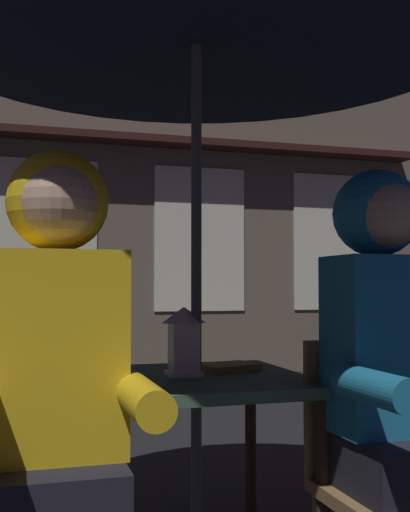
{
  "coord_description": "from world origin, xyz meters",
  "views": [
    {
      "loc": [
        -0.58,
        -2.06,
        1.04
      ],
      "look_at": [
        0.0,
        -0.1,
        1.14
      ],
      "focal_mm": 44.31,
      "sensor_mm": 36.0,
      "label": 1
    }
  ],
  "objects": [
    {
      "name": "cafe_table",
      "position": [
        0.0,
        0.0,
        0.64
      ],
      "size": [
        0.72,
        0.72,
        0.74
      ],
      "color": "#42664C",
      "rests_on": "ground_plane"
    },
    {
      "name": "chair_right",
      "position": [
        0.48,
        -0.37,
        0.49
      ],
      "size": [
        0.4,
        0.4,
        0.87
      ],
      "color": "olive",
      "rests_on": "ground_plane"
    },
    {
      "name": "person_right_hooded",
      "position": [
        0.48,
        -0.43,
        0.85
      ],
      "size": [
        0.45,
        0.56,
        1.4
      ],
      "color": "black",
      "rests_on": "ground_plane"
    },
    {
      "name": "lantern",
      "position": [
        -0.04,
        0.01,
        0.86
      ],
      "size": [
        0.11,
        0.11,
        0.23
      ],
      "color": "white",
      "rests_on": "cafe_table"
    },
    {
      "name": "shopfront_building",
      "position": [
        -0.29,
        5.4,
        3.09
      ],
      "size": [
        10.0,
        0.93,
        6.2
      ],
      "color": "#6B5B4C",
      "rests_on": "ground_plane"
    },
    {
      "name": "bicycle_third",
      "position": [
        -0.49,
        3.72,
        0.35
      ],
      "size": [
        1.68,
        0.21,
        0.84
      ],
      "color": "black",
      "rests_on": "ground_plane"
    },
    {
      "name": "potted_plant",
      "position": [
        3.19,
        4.25,
        0.54
      ],
      "size": [
        0.6,
        0.6,
        0.92
      ],
      "color": "brown",
      "rests_on": "ground_plane"
    },
    {
      "name": "book",
      "position": [
        0.14,
        0.09,
        0.75
      ],
      "size": [
        0.23,
        0.19,
        0.02
      ],
      "primitive_type": "cube",
      "rotation": [
        0.0,
        0.0,
        0.3
      ],
      "color": "olive",
      "rests_on": "cafe_table"
    },
    {
      "name": "chair_left",
      "position": [
        -0.48,
        -0.37,
        0.49
      ],
      "size": [
        0.4,
        0.4,
        0.87
      ],
      "color": "olive",
      "rests_on": "ground_plane"
    },
    {
      "name": "person_left_hooded",
      "position": [
        -0.48,
        -0.43,
        0.85
      ],
      "size": [
        0.45,
        0.56,
        1.4
      ],
      "color": "black",
      "rests_on": "ground_plane"
    }
  ]
}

